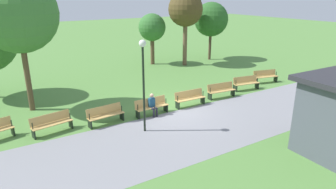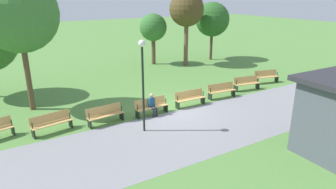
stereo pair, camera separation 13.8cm
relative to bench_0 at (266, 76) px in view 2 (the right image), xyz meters
The scene contains 15 objects.
ground_plane 8.78m from the bench_0, ahead, with size 120.00×120.00×0.00m, color #54843D.
path_paving 9.47m from the bench_0, 23.21° to the left, with size 32.02×4.95×0.01m, color gray.
bench_0 is the anchor object (origin of this frame).
bench_1 2.51m from the bench_0, 11.50° to the left, with size 1.91×0.78×0.89m.
bench_2 5.01m from the bench_0, ahead, with size 1.89×0.66×0.89m.
bench_3 7.51m from the bench_0, ahead, with size 1.87×0.53×0.89m.
bench_4 10.00m from the bench_0, ahead, with size 1.87×0.53×0.89m.
bench_5 12.48m from the bench_0, ahead, with size 1.89×0.66×0.89m.
bench_6 14.94m from the bench_0, ahead, with size 1.91×0.78×0.89m.
person_seated 10.02m from the bench_0, ahead, with size 0.33×0.52×1.20m.
tree_0 16.28m from the bench_0, 11.41° to the right, with size 4.00×4.00×7.20m.
tree_1 10.73m from the bench_0, 66.86° to the right, with size 2.41×2.41×4.52m.
tree_3 8.99m from the bench_0, 76.75° to the right, with size 2.97×2.97×6.37m.
tree_4 9.18m from the bench_0, 101.23° to the right, with size 3.19×3.19×5.42m.
lamp_post 11.76m from the bench_0, 13.16° to the left, with size 0.32×0.32×4.28m.
Camera 2 is at (8.19, 13.08, 6.16)m, focal length 31.99 mm.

